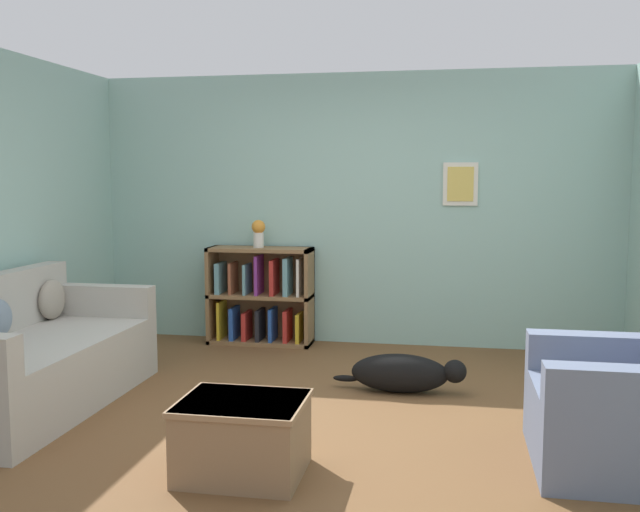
{
  "coord_description": "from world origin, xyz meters",
  "views": [
    {
      "loc": [
        0.92,
        -4.6,
        1.61
      ],
      "look_at": [
        0.0,
        0.4,
        1.05
      ],
      "focal_mm": 40.0,
      "sensor_mm": 36.0,
      "label": 1
    }
  ],
  "objects": [
    {
      "name": "ground_plane",
      "position": [
        0.0,
        0.0,
        0.0
      ],
      "size": [
        14.0,
        14.0,
        0.0
      ],
      "primitive_type": "plane",
      "color": "brown"
    },
    {
      "name": "wall_back",
      "position": [
        0.0,
        2.25,
        1.3
      ],
      "size": [
        5.6,
        0.13,
        2.6
      ],
      "color": "#93BCB2",
      "rests_on": "ground_plane"
    },
    {
      "name": "couch",
      "position": [
        -1.99,
        -0.16,
        0.33
      ],
      "size": [
        0.95,
        2.01,
        0.91
      ],
      "color": "#ADA89E",
      "rests_on": "ground_plane"
    },
    {
      "name": "bookshelf",
      "position": [
        -0.88,
        2.03,
        0.45
      ],
      "size": [
        1.01,
        0.34,
        0.94
      ],
      "color": "olive",
      "rests_on": "ground_plane"
    },
    {
      "name": "recliner_chair",
      "position": [
        1.92,
        -0.52,
        0.36
      ],
      "size": [
        0.91,
        0.97,
        1.02
      ],
      "color": "slate",
      "rests_on": "ground_plane"
    },
    {
      "name": "coffee_table",
      "position": [
        -0.17,
        -1.0,
        0.22
      ],
      "size": [
        0.68,
        0.57,
        0.42
      ],
      "color": "#846647",
      "rests_on": "ground_plane"
    },
    {
      "name": "dog",
      "position": [
        0.59,
        0.65,
        0.15
      ],
      "size": [
        1.01,
        0.26,
        0.29
      ],
      "color": "black",
      "rests_on": "ground_plane"
    },
    {
      "name": "vase",
      "position": [
        -0.9,
        2.01,
        1.09
      ],
      "size": [
        0.13,
        0.13,
        0.27
      ],
      "color": "silver",
      "rests_on": "bookshelf"
    }
  ]
}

